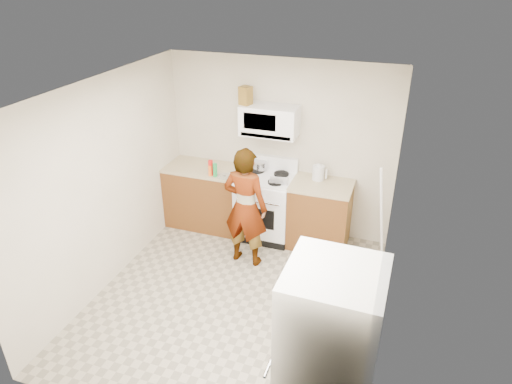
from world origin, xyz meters
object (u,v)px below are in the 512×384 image
at_px(kettle, 318,173).
at_px(saucepan, 259,166).
at_px(fridge, 328,361).
at_px(person, 245,207).
at_px(gas_range, 266,205).
at_px(microwave, 270,120).

xyz_separation_m(kettle, saucepan, (-0.85, 0.03, -0.03)).
bearing_deg(fridge, saucepan, 118.83).
bearing_deg(person, saucepan, -78.27).
bearing_deg(fridge, gas_range, 117.75).
distance_m(microwave, kettle, 0.96).
xyz_separation_m(person, kettle, (0.75, 0.84, 0.23)).
distance_m(microwave, fridge, 3.42).
relative_size(microwave, kettle, 3.84).
xyz_separation_m(microwave, kettle, (0.70, 0.01, -0.67)).
bearing_deg(kettle, person, -155.58).
relative_size(gas_range, person, 0.70).
relative_size(gas_range, microwave, 1.49).
bearing_deg(person, microwave, -88.62).
bearing_deg(microwave, saucepan, 165.29).
relative_size(microwave, saucepan, 3.88).
bearing_deg(gas_range, fridge, -63.61).
height_order(person, saucepan, person).
bearing_deg(fridge, person, 125.60).
relative_size(person, saucepan, 8.23).
bearing_deg(kettle, gas_range, 167.27).
distance_m(microwave, saucepan, 0.71).
height_order(fridge, kettle, fridge).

